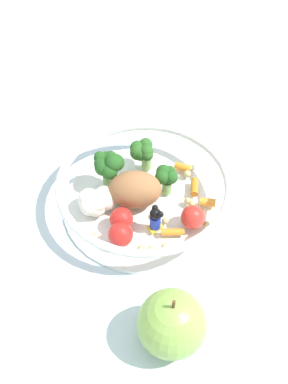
% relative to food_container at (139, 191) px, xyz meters
% --- Properties ---
extents(ground_plane, '(2.40, 2.40, 0.00)m').
position_rel_food_container_xyz_m(ground_plane, '(-0.01, 0.02, -0.03)').
color(ground_plane, silver).
extents(food_container, '(0.24, 0.24, 0.07)m').
position_rel_food_container_xyz_m(food_container, '(0.00, 0.00, 0.00)').
color(food_container, white).
rests_on(food_container, ground_plane).
extents(loose_apple, '(0.08, 0.08, 0.09)m').
position_rel_food_container_xyz_m(loose_apple, '(0.20, 0.02, 0.01)').
color(loose_apple, '#8CB74C').
rests_on(loose_apple, ground_plane).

